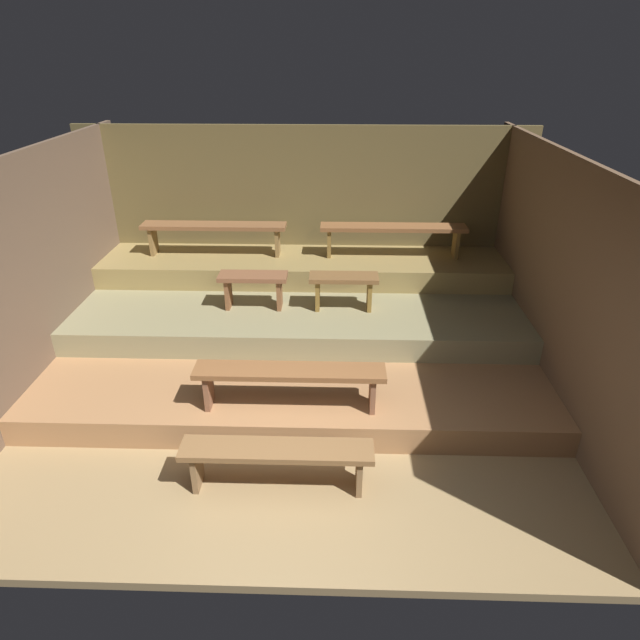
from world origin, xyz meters
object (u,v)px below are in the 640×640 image
(bench_lower_center, at_px, (290,376))
(bench_middle_left, at_px, (253,283))
(bench_middle_right, at_px, (344,284))
(bench_floor_center, at_px, (277,455))
(bench_upper_left, at_px, (214,229))
(bench_upper_right, at_px, (393,231))

(bench_lower_center, relative_size, bench_middle_left, 2.22)
(bench_middle_right, bearing_deg, bench_floor_center, -103.37)
(bench_lower_center, xyz_separation_m, bench_upper_left, (-1.24, 2.73, 0.59))
(bench_lower_center, relative_size, bench_upper_right, 0.93)
(bench_floor_center, distance_m, bench_middle_left, 2.55)
(bench_middle_right, bearing_deg, bench_middle_left, 180.00)
(bench_middle_right, bearing_deg, bench_upper_left, 148.62)
(bench_middle_left, height_order, bench_upper_left, bench_upper_left)
(bench_lower_center, xyz_separation_m, bench_middle_right, (0.53, 1.65, 0.25))
(bench_floor_center, height_order, bench_middle_left, bench_middle_left)
(bench_upper_right, bearing_deg, bench_floor_center, -109.58)
(bench_middle_right, distance_m, bench_upper_right, 1.31)
(bench_middle_right, xyz_separation_m, bench_upper_left, (-1.77, 1.08, 0.33))
(bench_floor_center, height_order, bench_lower_center, bench_lower_center)
(bench_middle_right, xyz_separation_m, bench_upper_right, (0.67, 1.08, 0.33))
(bench_middle_left, xyz_separation_m, bench_upper_right, (1.77, 1.08, 0.33))
(bench_upper_right, bearing_deg, bench_middle_left, -148.62)
(bench_floor_center, relative_size, bench_upper_right, 0.84)
(bench_upper_left, distance_m, bench_upper_right, 2.44)
(bench_floor_center, relative_size, bench_upper_left, 0.84)
(bench_lower_center, bearing_deg, bench_middle_right, 72.30)
(bench_floor_center, distance_m, bench_lower_center, 0.84)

